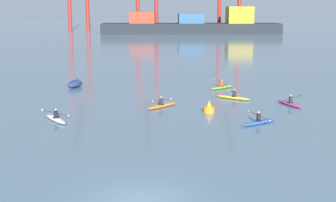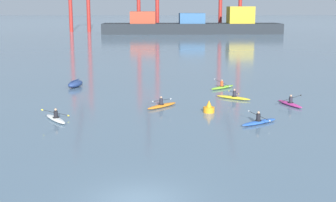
{
  "view_description": "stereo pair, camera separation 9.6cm",
  "coord_description": "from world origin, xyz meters",
  "px_view_note": "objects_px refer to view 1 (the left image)",
  "views": [
    {
      "loc": [
        0.7,
        -18.93,
        8.41
      ],
      "look_at": [
        1.83,
        18.91,
        0.6
      ],
      "focal_mm": 49.65,
      "sensor_mm": 36.0,
      "label": 1
    },
    {
      "loc": [
        0.8,
        -18.94,
        8.41
      ],
      "look_at": [
        1.83,
        18.91,
        0.6
      ],
      "focal_mm": 49.65,
      "sensor_mm": 36.0,
      "label": 2
    }
  ],
  "objects_px": {
    "container_barge": "(192,25)",
    "kayak_orange": "(162,105)",
    "kayak_magenta": "(290,103)",
    "channel_buoy": "(209,108)",
    "kayak_yellow": "(233,97)",
    "capsized_dinghy": "(75,84)",
    "kayak_blue": "(259,122)",
    "kayak_white": "(56,118)",
    "kayak_lime": "(222,87)"
  },
  "relations": [
    {
      "from": "container_barge",
      "to": "kayak_orange",
      "type": "height_order",
      "value": "container_barge"
    },
    {
      "from": "kayak_orange",
      "to": "kayak_magenta",
      "type": "distance_m",
      "value": 11.01
    },
    {
      "from": "channel_buoy",
      "to": "kayak_orange",
      "type": "bearing_deg",
      "value": 151.26
    },
    {
      "from": "channel_buoy",
      "to": "kayak_orange",
      "type": "distance_m",
      "value": 4.27
    },
    {
      "from": "channel_buoy",
      "to": "kayak_yellow",
      "type": "relative_size",
      "value": 0.32
    },
    {
      "from": "container_barge",
      "to": "kayak_orange",
      "type": "relative_size",
      "value": 18.84
    },
    {
      "from": "container_barge",
      "to": "capsized_dinghy",
      "type": "bearing_deg",
      "value": -101.96
    },
    {
      "from": "channel_buoy",
      "to": "kayak_blue",
      "type": "height_order",
      "value": "channel_buoy"
    },
    {
      "from": "kayak_orange",
      "to": "kayak_blue",
      "type": "relative_size",
      "value": 0.9
    },
    {
      "from": "container_barge",
      "to": "kayak_orange",
      "type": "xyz_separation_m",
      "value": [
        -11.09,
        -104.57,
        -2.33
      ]
    },
    {
      "from": "kayak_yellow",
      "to": "kayak_white",
      "type": "height_order",
      "value": "kayak_white"
    },
    {
      "from": "kayak_blue",
      "to": "channel_buoy",
      "type": "bearing_deg",
      "value": 130.51
    },
    {
      "from": "kayak_orange",
      "to": "kayak_magenta",
      "type": "bearing_deg",
      "value": 2.37
    },
    {
      "from": "kayak_yellow",
      "to": "kayak_blue",
      "type": "xyz_separation_m",
      "value": [
        0.34,
        -9.14,
        0.0
      ]
    },
    {
      "from": "channel_buoy",
      "to": "kayak_yellow",
      "type": "height_order",
      "value": "channel_buoy"
    },
    {
      "from": "kayak_yellow",
      "to": "kayak_white",
      "type": "distance_m",
      "value": 16.51
    },
    {
      "from": "capsized_dinghy",
      "to": "kayak_white",
      "type": "height_order",
      "value": "kayak_white"
    },
    {
      "from": "kayak_lime",
      "to": "kayak_orange",
      "type": "bearing_deg",
      "value": -125.85
    },
    {
      "from": "kayak_white",
      "to": "kayak_orange",
      "type": "relative_size",
      "value": 1.11
    },
    {
      "from": "container_barge",
      "to": "kayak_blue",
      "type": "xyz_separation_m",
      "value": [
        -4.15,
        -110.38,
        -2.33
      ]
    },
    {
      "from": "capsized_dinghy",
      "to": "kayak_blue",
      "type": "relative_size",
      "value": 0.89
    },
    {
      "from": "kayak_yellow",
      "to": "kayak_white",
      "type": "bearing_deg",
      "value": -151.97
    },
    {
      "from": "kayak_magenta",
      "to": "kayak_yellow",
      "type": "bearing_deg",
      "value": 146.77
    },
    {
      "from": "kayak_lime",
      "to": "kayak_magenta",
      "type": "bearing_deg",
      "value": -60.97
    },
    {
      "from": "container_barge",
      "to": "kayak_orange",
      "type": "bearing_deg",
      "value": -96.06
    },
    {
      "from": "kayak_lime",
      "to": "container_barge",
      "type": "bearing_deg",
      "value": 87.17
    },
    {
      "from": "capsized_dinghy",
      "to": "kayak_yellow",
      "type": "bearing_deg",
      "value": -23.37
    },
    {
      "from": "kayak_white",
      "to": "kayak_blue",
      "type": "relative_size",
      "value": 1.0
    },
    {
      "from": "kayak_yellow",
      "to": "kayak_blue",
      "type": "distance_m",
      "value": 9.15
    },
    {
      "from": "kayak_lime",
      "to": "kayak_blue",
      "type": "distance_m",
      "value": 14.62
    },
    {
      "from": "container_barge",
      "to": "kayak_blue",
      "type": "distance_m",
      "value": 110.48
    },
    {
      "from": "kayak_orange",
      "to": "channel_buoy",
      "type": "bearing_deg",
      "value": -28.74
    },
    {
      "from": "channel_buoy",
      "to": "container_barge",
      "type": "bearing_deg",
      "value": 86.05
    },
    {
      "from": "capsized_dinghy",
      "to": "kayak_magenta",
      "type": "height_order",
      "value": "kayak_magenta"
    },
    {
      "from": "kayak_yellow",
      "to": "kayak_blue",
      "type": "relative_size",
      "value": 0.98
    },
    {
      "from": "container_barge",
      "to": "kayak_yellow",
      "type": "height_order",
      "value": "container_barge"
    },
    {
      "from": "channel_buoy",
      "to": "kayak_yellow",
      "type": "distance_m",
      "value": 6.1
    },
    {
      "from": "channel_buoy",
      "to": "kayak_lime",
      "type": "bearing_deg",
      "value": 76.4
    },
    {
      "from": "kayak_yellow",
      "to": "kayak_magenta",
      "type": "height_order",
      "value": "kayak_yellow"
    },
    {
      "from": "container_barge",
      "to": "channel_buoy",
      "type": "relative_size",
      "value": 53.95
    },
    {
      "from": "kayak_lime",
      "to": "kayak_white",
      "type": "bearing_deg",
      "value": -137.3
    },
    {
      "from": "kayak_magenta",
      "to": "kayak_blue",
      "type": "xyz_separation_m",
      "value": [
        -4.05,
        -6.26,
        0.0
      ]
    },
    {
      "from": "kayak_orange",
      "to": "kayak_blue",
      "type": "xyz_separation_m",
      "value": [
        6.95,
        -5.81,
        0.0
      ]
    },
    {
      "from": "capsized_dinghy",
      "to": "kayak_lime",
      "type": "xyz_separation_m",
      "value": [
        15.3,
        -1.24,
        -0.18
      ]
    },
    {
      "from": "container_barge",
      "to": "capsized_dinghy",
      "type": "relative_size",
      "value": 19.23
    },
    {
      "from": "container_barge",
      "to": "kayak_magenta",
      "type": "relative_size",
      "value": 15.8
    },
    {
      "from": "kayak_white",
      "to": "kayak_lime",
      "type": "xyz_separation_m",
      "value": [
        14.34,
        13.23,
        -0.0
      ]
    },
    {
      "from": "channel_buoy",
      "to": "kayak_orange",
      "type": "xyz_separation_m",
      "value": [
        -3.74,
        2.05,
        -0.19
      ]
    },
    {
      "from": "kayak_white",
      "to": "kayak_magenta",
      "type": "distance_m",
      "value": 19.59
    },
    {
      "from": "channel_buoy",
      "to": "kayak_magenta",
      "type": "relative_size",
      "value": 0.29
    }
  ]
}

